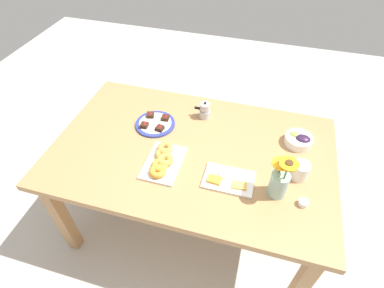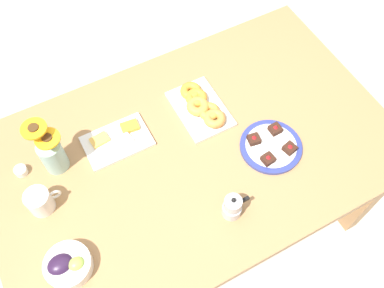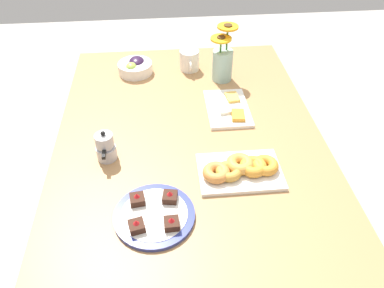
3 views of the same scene
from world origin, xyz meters
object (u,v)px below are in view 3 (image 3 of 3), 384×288
dining_table (192,169)px  flower_vase (223,62)px  grape_bowl (135,67)px  cheese_platter (228,108)px  croissant_platter (241,169)px  dessert_plate (154,215)px  moka_pot (106,147)px  coffee_mug (189,60)px  jam_cup_honey (224,62)px

dining_table → flower_vase: flower_vase is taller
grape_bowl → cheese_platter: (0.34, 0.38, -0.02)m
croissant_platter → dessert_plate: 0.33m
dessert_plate → grape_bowl: bearing=-175.2°
flower_vase → moka_pot: flower_vase is taller
dessert_plate → coffee_mug: bearing=168.1°
grape_bowl → cheese_platter: grape_bowl is taller
dining_table → cheese_platter: size_ratio=6.15×
cheese_platter → moka_pot: bearing=-63.0°
dessert_plate → moka_pot: moka_pot is taller
dining_table → moka_pot: (-0.00, -0.30, 0.13)m
cheese_platter → croissant_platter: bearing=-3.2°
croissant_platter → moka_pot: 0.47m
coffee_mug → moka_pot: moka_pot is taller
grape_bowl → jam_cup_honey: size_ratio=3.32×
dessert_plate → moka_pot: size_ratio=2.06×
coffee_mug → grape_bowl: (0.01, -0.26, -0.02)m
dining_table → jam_cup_honey: (-0.62, 0.22, 0.10)m
dining_table → grape_bowl: grape_bowl is taller
cheese_platter → flower_vase: (-0.24, 0.01, 0.08)m
dining_table → jam_cup_honey: bearing=160.8°
flower_vase → moka_pot: 0.68m
croissant_platter → jam_cup_honey: (-0.74, 0.06, -0.01)m
dining_table → jam_cup_honey: size_ratio=33.33×
croissant_platter → jam_cup_honey: size_ratio=5.94×
coffee_mug → dessert_plate: 0.89m
grape_bowl → coffee_mug: bearing=91.6°
grape_bowl → jam_cup_honey: 0.43m
dining_table → croissant_platter: bearing=50.9°
grape_bowl → moka_pot: (0.58, -0.09, 0.02)m
coffee_mug → dessert_plate: bearing=-11.9°
jam_cup_honey → croissant_platter: bearing=-4.9°
cheese_platter → croissant_platter: 0.37m
croissant_platter → moka_pot: moka_pot is taller
dining_table → coffee_mug: coffee_mug is taller
moka_pot → dining_table: bearing=89.5°
dining_table → cheese_platter: 0.31m
coffee_mug → flower_vase: (0.10, 0.14, 0.04)m
cheese_platter → coffee_mug: bearing=-159.7°
coffee_mug → moka_pot: size_ratio=1.06×
grape_bowl → dessert_plate: bearing=4.8°
jam_cup_honey → grape_bowl: bearing=-85.2°
dining_table → dessert_plate: bearing=-26.7°
grape_bowl → flower_vase: 0.41m
jam_cup_honey → moka_pot: bearing=-39.9°
flower_vase → grape_bowl: bearing=-103.6°
jam_cup_honey → flower_vase: flower_vase is taller
grape_bowl → jam_cup_honey: grape_bowl is taller
cheese_platter → moka_pot: 0.53m
coffee_mug → grape_bowl: coffee_mug is taller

